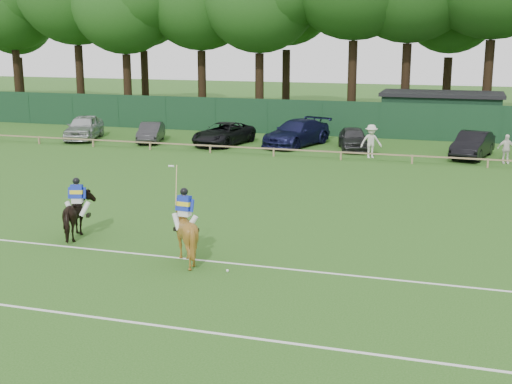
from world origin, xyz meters
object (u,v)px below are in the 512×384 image
at_px(horse_chestnut, 185,233).
at_px(spectator_left, 371,141).
at_px(polo_ball, 227,271).
at_px(hatch_grey, 353,138).
at_px(utility_shed, 441,113).
at_px(sedan_silver, 84,127).
at_px(estate_black, 473,145).
at_px(spectator_mid, 506,149).
at_px(sedan_grey, 151,132).
at_px(sedan_navy, 297,133).
at_px(suv_black, 224,134).
at_px(horse_dark, 78,216).

bearing_deg(horse_chestnut, spectator_left, -92.80).
bearing_deg(polo_ball, hatch_grey, 89.90).
bearing_deg(utility_shed, sedan_silver, -158.21).
xyz_separation_m(estate_black, spectator_mid, (1.77, -1.36, 0.06)).
relative_size(horse_chestnut, spectator_left, 0.96).
xyz_separation_m(sedan_grey, sedan_navy, (9.67, 1.38, 0.18)).
xyz_separation_m(suv_black, polo_ball, (8.36, -23.05, -0.67)).
bearing_deg(sedan_navy, utility_shed, 60.46).
bearing_deg(estate_black, horse_dark, -108.86).
distance_m(sedan_grey, suv_black, 5.03).
bearing_deg(hatch_grey, spectator_left, -76.06).
bearing_deg(sedan_navy, suv_black, -148.81).
distance_m(horse_chestnut, suv_black, 23.44).
height_order(suv_black, estate_black, estate_black).
bearing_deg(sedan_grey, utility_shed, 10.24).
bearing_deg(horse_dark, horse_chestnut, 148.81).
bearing_deg(polo_ball, horse_dark, 163.62).
bearing_deg(sedan_navy, polo_ball, -62.45).
height_order(horse_dark, spectator_left, spectator_left).
distance_m(horse_dark, horse_chestnut, 4.74).
bearing_deg(horse_dark, sedan_silver, -75.98).
distance_m(horse_chestnut, sedan_navy, 23.56).
distance_m(horse_chestnut, spectator_mid, 23.31).
distance_m(horse_chestnut, sedan_grey, 25.02).
bearing_deg(sedan_navy, horse_dark, -77.58).
bearing_deg(estate_black, horse_chestnut, -97.94).
distance_m(sedan_navy, spectator_left, 6.06).
bearing_deg(spectator_mid, spectator_left, 169.31).
bearing_deg(spectator_left, horse_chestnut, -121.89).
distance_m(horse_dark, spectator_mid, 24.73).
bearing_deg(utility_shed, spectator_left, -107.76).
xyz_separation_m(suv_black, utility_shed, (13.31, 8.73, 0.82)).
relative_size(spectator_mid, utility_shed, 0.20).
bearing_deg(suv_black, spectator_left, -0.59).
relative_size(spectator_left, polo_ball, 21.65).
relative_size(sedan_silver, suv_black, 0.94).
relative_size(horse_chestnut, utility_shed, 0.22).
height_order(sedan_navy, polo_ball, sedan_navy).
relative_size(sedan_navy, spectator_left, 2.92).
relative_size(horse_dark, spectator_mid, 1.17).
height_order(sedan_grey, hatch_grey, hatch_grey).
distance_m(hatch_grey, polo_ball, 23.57).
bearing_deg(utility_shed, horse_chestnut, -101.89).
bearing_deg(sedan_navy, sedan_grey, -153.07).
distance_m(horse_dark, sedan_silver, 23.95).
height_order(horse_chestnut, spectator_mid, horse_chestnut).
bearing_deg(sedan_grey, spectator_mid, -19.45).
bearing_deg(spectator_mid, horse_dark, -141.70).
relative_size(sedan_silver, spectator_left, 2.48).
height_order(horse_dark, estate_black, horse_dark).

